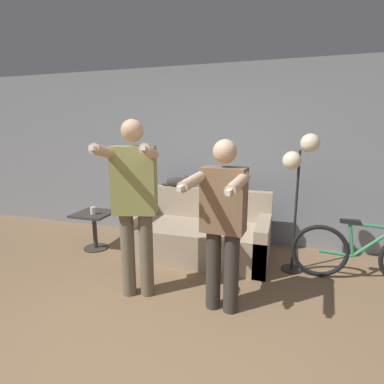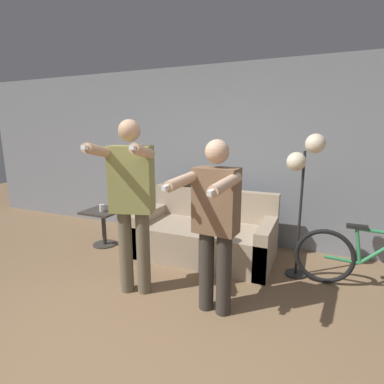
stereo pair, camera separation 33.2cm
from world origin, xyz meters
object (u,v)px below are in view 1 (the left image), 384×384
(person_left, at_px, (134,198))
(floor_lamp, at_px, (300,163))
(couch, at_px, (201,236))
(person_right, at_px, (223,217))
(cat, at_px, (178,182))
(cup, at_px, (93,210))
(side_table, at_px, (94,223))
(bicycle, at_px, (364,254))

(person_left, xyz_separation_m, floor_lamp, (1.54, 1.06, 0.28))
(couch, bearing_deg, person_right, -65.66)
(cat, height_order, cup, cat)
(couch, xyz_separation_m, person_left, (-0.35, -1.16, 0.76))
(cat, bearing_deg, side_table, -151.29)
(person_left, distance_m, side_table, 1.62)
(couch, distance_m, person_left, 1.43)
(bicycle, bearing_deg, side_table, -179.04)
(side_table, bearing_deg, cat, 28.71)
(side_table, bearing_deg, person_left, -38.82)
(cat, xyz_separation_m, bicycle, (2.38, -0.52, -0.61))
(side_table, bearing_deg, couch, 8.72)
(person_right, xyz_separation_m, side_table, (-2.03, 0.94, -0.53))
(couch, xyz_separation_m, person_right, (0.53, -1.17, 0.64))
(side_table, bearing_deg, floor_lamp, 2.76)
(couch, relative_size, person_right, 1.12)
(person_right, bearing_deg, cup, 161.10)
(person_right, bearing_deg, cat, 127.59)
(couch, height_order, cat, cat)
(person_right, height_order, side_table, person_right)
(side_table, bearing_deg, bicycle, 0.96)
(person_left, xyz_separation_m, person_right, (0.87, -0.00, -0.12))
(cat, distance_m, bicycle, 2.51)
(cat, height_order, side_table, cat)
(cat, bearing_deg, bicycle, -12.38)
(floor_lamp, height_order, side_table, floor_lamp)
(couch, height_order, floor_lamp, floor_lamp)
(floor_lamp, distance_m, side_table, 2.86)
(person_right, bearing_deg, side_table, 160.07)
(side_table, relative_size, bicycle, 0.35)
(couch, distance_m, cup, 1.53)
(side_table, height_order, cup, cup)
(person_left, height_order, side_table, person_left)
(bicycle, bearing_deg, cup, -178.02)
(couch, bearing_deg, floor_lamp, -4.83)
(bicycle, bearing_deg, couch, 174.86)
(person_right, xyz_separation_m, bicycle, (1.40, 0.99, -0.59))
(floor_lamp, height_order, bicycle, floor_lamp)
(couch, distance_m, floor_lamp, 1.59)
(side_table, xyz_separation_m, cup, (0.04, -0.06, 0.20))
(couch, relative_size, person_left, 1.01)
(floor_lamp, bearing_deg, bicycle, -5.65)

